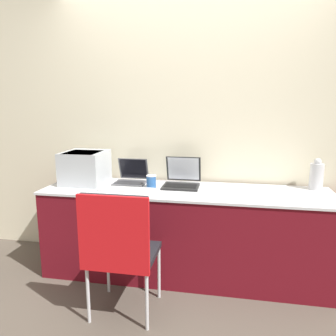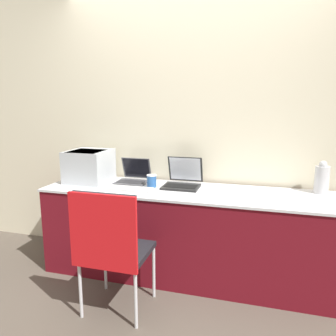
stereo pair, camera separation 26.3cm
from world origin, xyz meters
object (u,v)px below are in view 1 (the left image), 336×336
(printer, at_px, (85,166))
(external_keyboard, at_px, (126,190))
(metal_pitcher, at_px, (316,175))
(chair, at_px, (119,243))
(coffee_cup, at_px, (151,181))
(laptop_left, at_px, (131,178))
(laptop_right, at_px, (182,180))

(printer, bearing_deg, external_keyboard, -23.41)
(metal_pitcher, xyz_separation_m, chair, (-1.46, -0.95, -0.32))
(coffee_cup, height_order, chair, chair)
(external_keyboard, distance_m, metal_pitcher, 1.64)
(metal_pitcher, bearing_deg, laptop_left, -177.26)
(metal_pitcher, bearing_deg, external_keyboard, -167.61)
(laptop_left, relative_size, chair, 0.31)
(coffee_cup, bearing_deg, external_keyboard, -139.86)
(laptop_left, height_order, laptop_right, laptop_right)
(laptop_right, height_order, external_keyboard, laptop_right)
(printer, bearing_deg, laptop_right, 4.00)
(printer, distance_m, coffee_cup, 0.65)
(laptop_right, distance_m, external_keyboard, 0.51)
(laptop_right, bearing_deg, coffee_cup, -158.07)
(printer, height_order, laptop_right, printer)
(chair, bearing_deg, external_keyboard, 102.75)
(laptop_left, height_order, chair, laptop_left)
(laptop_right, relative_size, coffee_cup, 3.07)
(laptop_left, relative_size, external_keyboard, 0.63)
(laptop_right, xyz_separation_m, coffee_cup, (-0.26, -0.10, -0.00))
(printer, relative_size, coffee_cup, 3.55)
(laptop_left, relative_size, coffee_cup, 2.66)
(laptop_left, distance_m, metal_pitcher, 1.64)
(metal_pitcher, bearing_deg, printer, -175.69)
(laptop_left, bearing_deg, metal_pitcher, 2.74)
(external_keyboard, bearing_deg, chair, -77.25)
(coffee_cup, bearing_deg, printer, 176.32)
(coffee_cup, relative_size, metal_pitcher, 0.40)
(metal_pitcher, bearing_deg, chair, -146.94)
(laptop_left, distance_m, external_keyboard, 0.28)
(coffee_cup, relative_size, chair, 0.12)
(external_keyboard, bearing_deg, metal_pitcher, 12.39)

